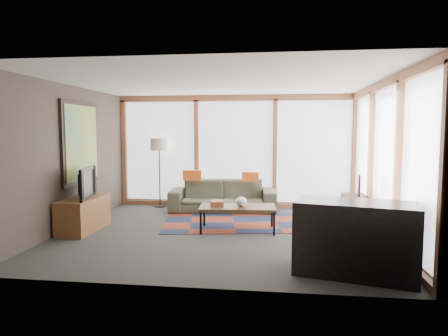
# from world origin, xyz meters

# --- Properties ---
(ground) EXTENTS (5.50, 5.50, 0.00)m
(ground) POSITION_xyz_m (0.00, 0.00, 0.00)
(ground) COLOR #2B2C29
(ground) RESTS_ON ground
(room_envelope) EXTENTS (5.52, 5.02, 2.62)m
(room_envelope) POSITION_xyz_m (0.49, 0.56, 1.54)
(room_envelope) COLOR #42372F
(room_envelope) RESTS_ON ground
(rug) EXTENTS (2.91, 2.12, 0.01)m
(rug) POSITION_xyz_m (0.14, 0.76, 0.01)
(rug) COLOR maroon
(rug) RESTS_ON ground
(sofa) EXTENTS (2.40, 1.11, 0.68)m
(sofa) POSITION_xyz_m (-0.22, 1.89, 0.34)
(sofa) COLOR #3F3F2E
(sofa) RESTS_ON ground
(pillow_left) EXTENTS (0.42, 0.15, 0.22)m
(pillow_left) POSITION_xyz_m (-0.90, 1.85, 0.79)
(pillow_left) COLOR #D8551B
(pillow_left) RESTS_ON sofa
(pillow_right) EXTENTS (0.37, 0.13, 0.20)m
(pillow_right) POSITION_xyz_m (0.39, 1.86, 0.78)
(pillow_right) COLOR #D8551B
(pillow_right) RESTS_ON sofa
(floor_lamp) EXTENTS (0.41, 0.41, 1.61)m
(floor_lamp) POSITION_xyz_m (-1.75, 2.19, 0.81)
(floor_lamp) COLOR #302116
(floor_lamp) RESTS_ON ground
(coffee_table) EXTENTS (1.38, 0.76, 0.44)m
(coffee_table) POSITION_xyz_m (0.28, 0.16, 0.22)
(coffee_table) COLOR #311F0D
(coffee_table) RESTS_ON ground
(book_stack) EXTENTS (0.28, 0.32, 0.09)m
(book_stack) POSITION_xyz_m (-0.09, 0.13, 0.49)
(book_stack) COLOR brown
(book_stack) RESTS_ON coffee_table
(vase) EXTENTS (0.22, 0.22, 0.17)m
(vase) POSITION_xyz_m (0.34, 0.13, 0.53)
(vase) COLOR silver
(vase) RESTS_ON coffee_table
(bookshelf) EXTENTS (0.41, 2.25, 0.56)m
(bookshelf) POSITION_xyz_m (2.43, 0.12, 0.28)
(bookshelf) COLOR #311F0D
(bookshelf) RESTS_ON ground
(bowl_a) EXTENTS (0.24, 0.24, 0.11)m
(bowl_a) POSITION_xyz_m (2.44, -0.44, 0.62)
(bowl_a) COLOR black
(bowl_a) RESTS_ON bookshelf
(bowl_b) EXTENTS (0.17, 0.17, 0.07)m
(bowl_b) POSITION_xyz_m (2.44, -0.08, 0.60)
(bowl_b) COLOR black
(bowl_b) RESTS_ON bookshelf
(shelf_picture) EXTENTS (0.09, 0.30, 0.39)m
(shelf_picture) POSITION_xyz_m (2.49, 0.84, 0.76)
(shelf_picture) COLOR black
(shelf_picture) RESTS_ON bookshelf
(tv_console) EXTENTS (0.49, 1.18, 0.59)m
(tv_console) POSITION_xyz_m (-2.45, -0.18, 0.30)
(tv_console) COLOR brown
(tv_console) RESTS_ON ground
(television) EXTENTS (0.31, 0.95, 0.55)m
(television) POSITION_xyz_m (-2.43, -0.23, 0.87)
(television) COLOR black
(television) RESTS_ON tv_console
(bar_counter) EXTENTS (1.56, 0.99, 0.91)m
(bar_counter) POSITION_xyz_m (1.92, -1.83, 0.46)
(bar_counter) COLOR black
(bar_counter) RESTS_ON ground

